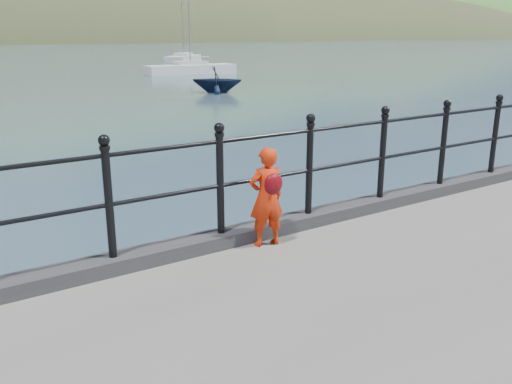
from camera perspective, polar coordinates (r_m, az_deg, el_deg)
ground at (r=6.77m, az=0.36°, el=-12.02°), size 600.00×600.00×0.00m
kerb at (r=6.21m, az=1.15°, el=-3.83°), size 60.00×0.30×0.15m
railing at (r=5.99m, az=1.19°, el=2.89°), size 18.11×0.11×1.20m
far_shore at (r=249.23m, az=-23.79°, el=9.17°), size 830.00×200.00×156.00m
child at (r=5.76m, az=1.12°, el=-0.47°), size 0.43×0.34×1.09m
launch_blue at (r=48.43m, az=-5.86°, el=13.13°), size 5.30×5.55×0.94m
launch_navy at (r=30.57m, az=-4.11°, el=11.72°), size 3.57×3.50×1.43m
sailboat_near at (r=45.15m, az=-6.89°, el=12.70°), size 7.42×2.44×9.91m
sailboat_far at (r=63.49m, az=-7.62°, el=13.74°), size 6.65×7.04×10.70m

